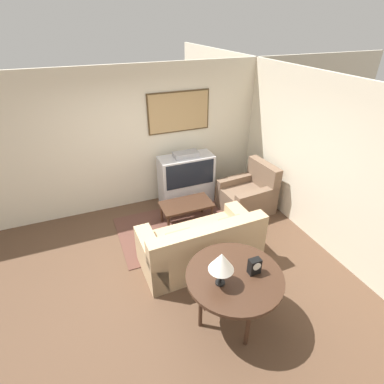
# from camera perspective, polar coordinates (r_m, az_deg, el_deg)

# --- Properties ---
(ground_plane) EXTENTS (12.00, 12.00, 0.00)m
(ground_plane) POSITION_cam_1_polar(r_m,az_deg,el_deg) (4.78, -4.67, -14.70)
(ground_plane) COLOR brown
(wall_back) EXTENTS (12.00, 0.10, 2.70)m
(wall_back) POSITION_cam_1_polar(r_m,az_deg,el_deg) (5.81, -11.68, 9.56)
(wall_back) COLOR beige
(wall_back) RESTS_ON ground_plane
(wall_right) EXTENTS (0.06, 12.00, 2.70)m
(wall_right) POSITION_cam_1_polar(r_m,az_deg,el_deg) (5.21, 23.38, 4.99)
(wall_right) COLOR beige
(wall_right) RESTS_ON ground_plane
(area_rug) EXTENTS (2.47, 1.45, 0.01)m
(area_rug) POSITION_cam_1_polar(r_m,az_deg,el_deg) (5.61, -1.02, -6.44)
(area_rug) COLOR brown
(area_rug) RESTS_ON ground_plane
(tv) EXTENTS (1.08, 0.46, 1.13)m
(tv) POSITION_cam_1_polar(r_m,az_deg,el_deg) (6.04, -1.11, 2.40)
(tv) COLOR silver
(tv) RESTS_ON ground_plane
(couch) EXTENTS (1.84, 0.93, 0.87)m
(couch) POSITION_cam_1_polar(r_m,az_deg,el_deg) (4.69, 1.70, -10.21)
(couch) COLOR tan
(couch) RESTS_ON ground_plane
(armchair) EXTENTS (0.98, 0.89, 0.95)m
(armchair) POSITION_cam_1_polar(r_m,az_deg,el_deg) (6.02, 10.63, -0.72)
(armchair) COLOR brown
(armchair) RESTS_ON ground_plane
(coffee_table) EXTENTS (0.94, 0.52, 0.44)m
(coffee_table) POSITION_cam_1_polar(r_m,az_deg,el_deg) (5.47, -1.08, -2.63)
(coffee_table) COLOR #3D2619
(coffee_table) RESTS_ON ground_plane
(console_table) EXTENTS (1.15, 1.15, 0.78)m
(console_table) POSITION_cam_1_polar(r_m,az_deg,el_deg) (3.69, 8.09, -16.13)
(console_table) COLOR #3D2619
(console_table) RESTS_ON ground_plane
(table_lamp) EXTENTS (0.28, 0.28, 0.44)m
(table_lamp) POSITION_cam_1_polar(r_m,az_deg,el_deg) (3.31, 5.64, -13.13)
(table_lamp) COLOR black
(table_lamp) RESTS_ON console_table
(mantel_clock) EXTENTS (0.14, 0.10, 0.20)m
(mantel_clock) POSITION_cam_1_polar(r_m,az_deg,el_deg) (3.64, 11.82, -13.66)
(mantel_clock) COLOR black
(mantel_clock) RESTS_ON console_table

